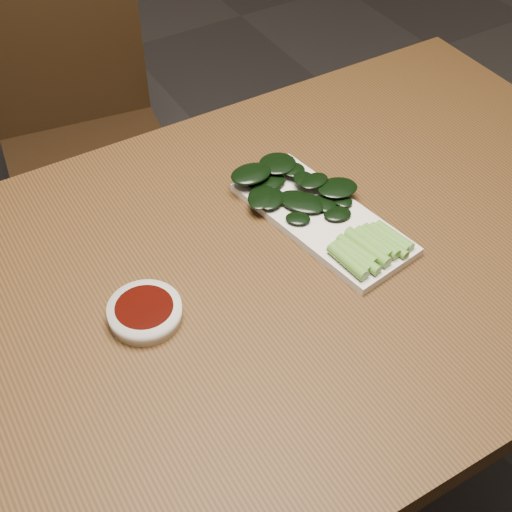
% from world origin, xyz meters
% --- Properties ---
extents(ground, '(6.00, 6.00, 0.00)m').
position_xyz_m(ground, '(0.00, 0.00, 0.00)').
color(ground, '#2E2B2B').
rests_on(ground, ground).
extents(table, '(1.40, 0.80, 0.75)m').
position_xyz_m(table, '(0.00, 0.00, 0.68)').
color(table, '#422A13').
rests_on(table, ground).
extents(chair_far, '(0.45, 0.45, 0.89)m').
position_xyz_m(chair_far, '(0.00, 0.84, 0.49)').
color(chair_far, black).
rests_on(chair_far, ground).
extents(sauce_bowl, '(0.10, 0.10, 0.02)m').
position_xyz_m(sauce_bowl, '(-0.18, -0.00, 0.76)').
color(sauce_bowl, silver).
rests_on(sauce_bowl, table).
extents(serving_plate, '(0.18, 0.32, 0.01)m').
position_xyz_m(serving_plate, '(0.15, 0.04, 0.76)').
color(serving_plate, silver).
rests_on(serving_plate, table).
extents(gai_lan, '(0.19, 0.31, 0.03)m').
position_xyz_m(gai_lan, '(0.14, 0.04, 0.77)').
color(gai_lan, '#589232').
rests_on(gai_lan, serving_plate).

